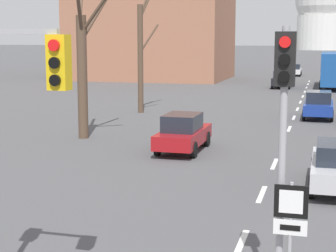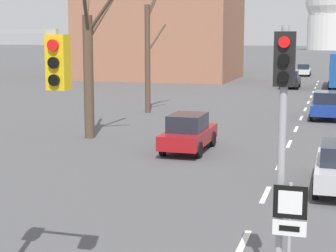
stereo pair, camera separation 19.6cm
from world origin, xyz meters
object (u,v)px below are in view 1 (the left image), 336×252
Objects in this scene: sedan_far_left at (282,79)px; sedan_distant_centre at (319,105)px; sedan_near_left at (183,132)px; route_sign_post at (290,223)px; traffic_signal_centre_tall at (283,113)px; sedan_mid_centre at (294,70)px; city_bus at (334,67)px; traffic_signal_near_left at (9,89)px.

sedan_far_left is 21.48m from sedan_distant_centre.
sedan_far_left reaches higher than sedan_near_left.
traffic_signal_centre_tall is at bearing 129.07° from route_sign_post.
route_sign_post is at bearing -86.99° from sedan_mid_centre.
sedan_mid_centre is at bearing 92.85° from traffic_signal_centre_tall.
city_bus is (6.66, 34.76, 1.22)m from sedan_near_left.
route_sign_post is at bearing -68.20° from sedan_near_left.
traffic_signal_centre_tall reaches higher than sedan_near_left.
sedan_near_left is at bearing -100.85° from city_bus.
traffic_signal_near_left is at bearing -88.48° from sedan_near_left.
sedan_distant_centre reaches higher than sedan_near_left.
sedan_far_left reaches higher than sedan_distant_centre.
sedan_mid_centre is (1.50, 66.94, -3.16)m from traffic_signal_near_left.
traffic_signal_near_left is at bearing -168.69° from route_sign_post.
sedan_near_left is (-0.38, 14.38, -3.13)m from traffic_signal_near_left.
sedan_near_left is 13.33m from sedan_distant_centre.
traffic_signal_near_left is at bearing -97.28° from city_bus.
sedan_mid_centre is 19.30m from sedan_far_left.
sedan_near_left is (-5.35, 13.38, -0.75)m from route_sign_post.
traffic_signal_centre_tall is at bearing 14.59° from traffic_signal_near_left.
sedan_distant_centre is at bearing 65.56° from sedan_near_left.
sedan_far_left is 0.95× the size of sedan_distant_centre.
sedan_mid_centre is 1.04× the size of sedan_far_left.
traffic_signal_near_left is 0.48× the size of city_bus.
traffic_signal_centre_tall is at bearing -90.82° from sedan_distant_centre.
sedan_near_left is at bearing -92.92° from sedan_far_left.
city_bus reaches higher than route_sign_post.
sedan_distant_centre is (3.82, -21.14, -0.02)m from sedan_far_left.
sedan_far_left reaches higher than sedan_mid_centre.
sedan_distant_centre is at bearing 79.04° from traffic_signal_near_left.
city_bus is at bearing 16.71° from sedan_far_left.
sedan_mid_centre is 18.47m from city_bus.
sedan_far_left is (1.31, 47.65, -3.08)m from traffic_signal_near_left.
route_sign_post is at bearing -90.36° from sedan_distant_centre.
route_sign_post is (4.97, 0.99, -2.37)m from traffic_signal_near_left.
sedan_mid_centre is 40.60m from sedan_distant_centre.
sedan_distant_centre is at bearing -92.90° from city_bus.
sedan_mid_centre is at bearing 88.71° from traffic_signal_near_left.
sedan_distant_centre is 22.69m from city_bus.
traffic_signal_near_left is 67.03m from sedan_mid_centre.
traffic_signal_centre_tall is at bearing -85.74° from sedan_far_left.
traffic_signal_centre_tall is 1.19× the size of sedan_near_left.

